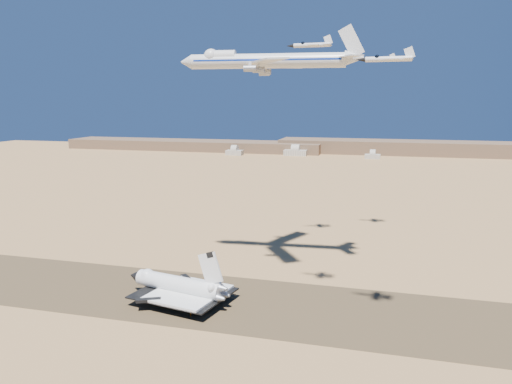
% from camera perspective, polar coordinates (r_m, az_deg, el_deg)
% --- Properties ---
extents(ground, '(1200.00, 1200.00, 0.00)m').
position_cam_1_polar(ground, '(190.52, -4.78, -12.17)').
color(ground, tan).
rests_on(ground, ground).
extents(runway, '(600.00, 50.00, 0.06)m').
position_cam_1_polar(runway, '(190.51, -4.78, -12.17)').
color(runway, '#4D3C26').
rests_on(runway, ground).
extents(ridgeline, '(960.00, 90.00, 18.00)m').
position_cam_1_polar(ridgeline, '(695.50, 15.44, 4.74)').
color(ridgeline, brown).
rests_on(ridgeline, ground).
extents(hangars, '(200.50, 29.50, 30.00)m').
position_cam_1_polar(hangars, '(659.00, 4.10, 4.54)').
color(hangars, beige).
rests_on(hangars, ground).
extents(shuttle, '(43.02, 31.94, 21.20)m').
position_cam_1_polar(shuttle, '(188.94, -8.90, -10.61)').
color(shuttle, white).
rests_on(shuttle, runway).
extents(carrier_747, '(74.11, 57.20, 18.44)m').
position_cam_1_polar(carrier_747, '(205.91, 0.61, 14.75)').
color(carrier_747, silver).
extents(crew_a, '(0.53, 0.72, 1.81)m').
position_cam_1_polar(crew_a, '(183.57, -7.99, -12.83)').
color(crew_a, '#BE5F0B').
rests_on(crew_a, runway).
extents(crew_b, '(0.72, 0.90, 1.62)m').
position_cam_1_polar(crew_b, '(181.21, -7.09, -13.16)').
color(crew_b, '#BE5F0B').
rests_on(crew_b, runway).
extents(crew_c, '(1.18, 1.11, 1.83)m').
position_cam_1_polar(crew_c, '(177.39, -7.47, -13.67)').
color(crew_c, '#BE5F0B').
rests_on(crew_c, runway).
extents(chase_jet_a, '(14.61, 7.89, 3.64)m').
position_cam_1_polar(chase_jet_a, '(161.57, 6.31, 16.36)').
color(chase_jet_a, silver).
extents(chase_jet_b, '(15.71, 8.51, 3.91)m').
position_cam_1_polar(chase_jet_b, '(144.66, 14.78, 14.50)').
color(chase_jet_b, silver).
extents(chase_jet_c, '(15.54, 8.98, 3.95)m').
position_cam_1_polar(chase_jet_c, '(246.07, 6.55, 14.18)').
color(chase_jet_c, silver).
extents(chase_jet_d, '(16.25, 8.98, 4.06)m').
position_cam_1_polar(chase_jet_d, '(263.95, 14.03, 14.43)').
color(chase_jet_d, silver).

